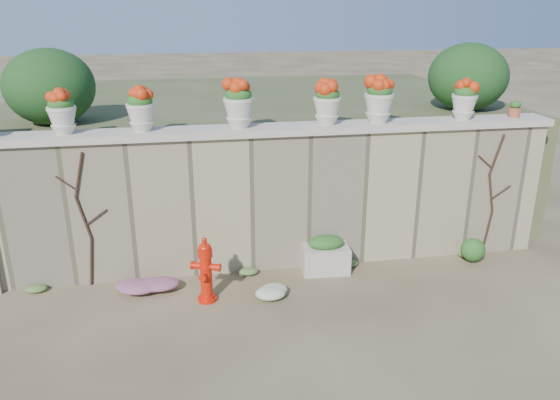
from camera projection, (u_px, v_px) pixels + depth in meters
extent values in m
plane|color=#4E4127|center=(305.00, 328.00, 6.58)|extent=(80.00, 80.00, 0.00)
cube|color=#9B8D67|center=(279.00, 201.00, 7.91)|extent=(8.00, 0.40, 2.00)
cube|color=beige|center=(279.00, 130.00, 7.56)|extent=(8.10, 0.52, 0.10)
cube|color=#384C23|center=(251.00, 147.00, 10.88)|extent=(9.00, 6.00, 2.00)
ellipsoid|color=#143814|center=(50.00, 87.00, 7.98)|extent=(1.30, 1.30, 1.10)
ellipsoid|color=#143814|center=(468.00, 77.00, 9.05)|extent=(1.30, 1.30, 1.10)
cylinder|color=black|center=(91.00, 262.00, 7.49)|extent=(0.12, 0.04, 0.70)
cylinder|color=black|center=(84.00, 218.00, 7.27)|extent=(0.17, 0.04, 0.61)
cylinder|color=black|center=(79.00, 175.00, 7.07)|extent=(0.18, 0.04, 0.61)
cylinder|color=black|center=(96.00, 217.00, 7.30)|extent=(0.30, 0.02, 0.22)
cylinder|color=black|center=(66.00, 183.00, 7.07)|extent=(0.25, 0.02, 0.21)
cylinder|color=black|center=(487.00, 232.00, 8.46)|extent=(0.12, 0.04, 0.70)
cylinder|color=black|center=(491.00, 193.00, 8.23)|extent=(0.17, 0.04, 0.61)
cylinder|color=black|center=(497.00, 155.00, 8.03)|extent=(0.18, 0.04, 0.61)
cylinder|color=black|center=(501.00, 192.00, 8.26)|extent=(0.30, 0.02, 0.22)
cylinder|color=black|center=(485.00, 162.00, 8.04)|extent=(0.25, 0.02, 0.21)
cylinder|color=red|center=(207.00, 299.00, 7.20)|extent=(0.25, 0.25, 0.05)
cylinder|color=red|center=(206.00, 276.00, 7.09)|extent=(0.15, 0.15, 0.56)
cylinder|color=red|center=(206.00, 266.00, 7.04)|extent=(0.19, 0.19, 0.04)
cylinder|color=red|center=(205.00, 253.00, 6.98)|extent=(0.19, 0.19, 0.11)
ellipsoid|color=red|center=(205.00, 247.00, 6.95)|extent=(0.17, 0.17, 0.13)
cylinder|color=red|center=(204.00, 241.00, 6.92)|extent=(0.06, 0.06, 0.09)
cylinder|color=red|center=(196.00, 265.00, 7.06)|extent=(0.15, 0.13, 0.09)
cylinder|color=red|center=(215.00, 267.00, 7.02)|extent=(0.15, 0.13, 0.09)
cylinder|color=red|center=(204.00, 276.00, 6.98)|extent=(0.11, 0.11, 0.08)
cube|color=beige|center=(325.00, 259.00, 7.92)|extent=(0.70, 0.43, 0.39)
ellipsoid|color=#1E5119|center=(326.00, 242.00, 7.83)|extent=(0.54, 0.35, 0.20)
ellipsoid|color=#1E5119|center=(478.00, 248.00, 8.13)|extent=(0.54, 0.49, 0.51)
ellipsoid|color=#C12694|center=(147.00, 285.00, 7.34)|extent=(0.94, 0.63, 0.25)
ellipsoid|color=white|center=(276.00, 290.00, 7.26)|extent=(0.52, 0.42, 0.19)
ellipsoid|color=#1E5119|center=(61.00, 103.00, 6.94)|extent=(0.32, 0.32, 0.19)
ellipsoid|color=red|center=(60.00, 97.00, 6.92)|extent=(0.28, 0.28, 0.20)
ellipsoid|color=#1E5119|center=(140.00, 101.00, 7.10)|extent=(0.32, 0.32, 0.19)
ellipsoid|color=red|center=(139.00, 94.00, 7.07)|extent=(0.28, 0.28, 0.20)
ellipsoid|color=#1E5119|center=(238.00, 94.00, 7.30)|extent=(0.36, 0.36, 0.22)
ellipsoid|color=red|center=(238.00, 88.00, 7.27)|extent=(0.31, 0.31, 0.22)
ellipsoid|color=#1E5119|center=(327.00, 94.00, 7.51)|extent=(0.34, 0.34, 0.20)
ellipsoid|color=red|center=(328.00, 88.00, 7.48)|extent=(0.29, 0.29, 0.21)
ellipsoid|color=#1E5119|center=(380.00, 90.00, 7.62)|extent=(0.36, 0.36, 0.22)
ellipsoid|color=red|center=(380.00, 84.00, 7.59)|extent=(0.32, 0.32, 0.23)
ellipsoid|color=#1E5119|center=(465.00, 92.00, 7.85)|extent=(0.32, 0.32, 0.19)
ellipsoid|color=red|center=(466.00, 86.00, 7.82)|extent=(0.28, 0.28, 0.20)
ellipsoid|color=#1E5119|center=(515.00, 105.00, 8.06)|extent=(0.16, 0.16, 0.11)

